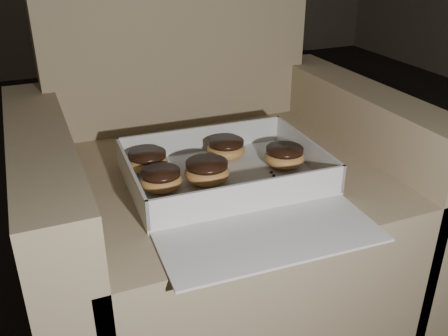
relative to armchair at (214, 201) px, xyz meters
name	(u,v)px	position (x,y,z in m)	size (l,w,h in m)	color
floor	(240,272)	(0.09, 0.05, -0.28)	(4.50, 4.50, 0.00)	black
armchair	(214,201)	(0.00, 0.00, 0.00)	(0.84, 0.71, 0.88)	#847754
bakery_box	(233,183)	(-0.02, -0.16, 0.13)	(0.40, 0.46, 0.07)	silver
donut_a	(148,161)	(-0.16, -0.03, 0.15)	(0.08, 0.08, 0.04)	#C18F43
donut_b	(161,179)	(-0.16, -0.12, 0.15)	(0.08, 0.08, 0.04)	#C18F43
donut_c	(226,149)	(0.01, -0.03, 0.15)	(0.08, 0.08, 0.04)	#C18F43
donut_d	(207,171)	(-0.06, -0.13, 0.15)	(0.09, 0.09, 0.05)	#C18F43
donut_e	(284,156)	(0.11, -0.12, 0.15)	(0.08, 0.08, 0.04)	#C18F43
crumb_a	(208,198)	(-0.09, -0.19, 0.13)	(0.01, 0.01, 0.00)	black
crumb_b	(144,201)	(-0.20, -0.15, 0.13)	(0.01, 0.01, 0.00)	black
crumb_c	(253,195)	(0.00, -0.21, 0.13)	(0.01, 0.01, 0.00)	black
crumb_d	(274,175)	(0.07, -0.16, 0.13)	(0.01, 0.01, 0.00)	black
crumb_e	(271,172)	(0.07, -0.14, 0.13)	(0.01, 0.01, 0.00)	black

